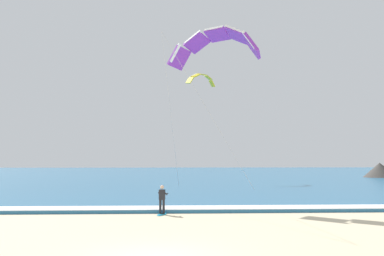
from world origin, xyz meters
TOP-DOWN VIEW (x-y plane):
  - sea at (0.00, 70.81)m, footprint 200.00×120.00m
  - surf_foam at (0.00, 11.81)m, footprint 200.00×1.99m
  - surfboard at (-0.03, 10.37)m, footprint 0.78×1.47m
  - kitesurfer at (-0.03, 10.38)m, footprint 0.61×0.60m
  - kite_primary at (3.64, 15.53)m, footprint 6.79×7.13m
  - kite_distant at (4.57, 43.59)m, footprint 4.44×3.43m

SIDE VIEW (x-z plane):
  - surfboard at x=-0.03m, z-range -0.02..0.07m
  - sea at x=0.00m, z-range 0.00..0.20m
  - surf_foam at x=0.00m, z-range 0.20..0.24m
  - kitesurfer at x=-0.03m, z-range 0.10..1.79m
  - kite_primary at x=3.64m, z-range 5.87..17.48m
  - kite_distant at x=4.57m, z-range 13.88..15.65m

